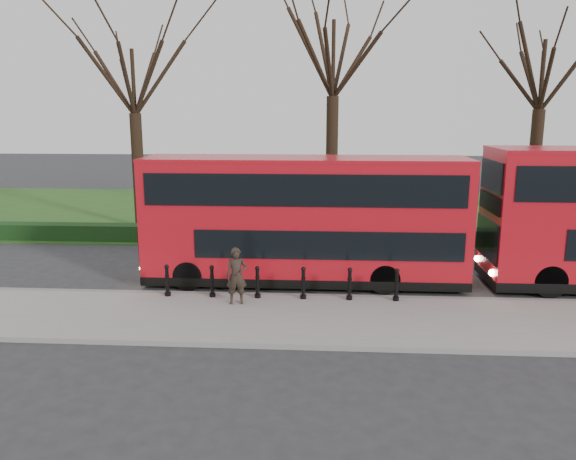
{
  "coord_description": "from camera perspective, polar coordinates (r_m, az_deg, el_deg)",
  "views": [
    {
      "loc": [
        1.61,
        -18.52,
        6.07
      ],
      "look_at": [
        0.39,
        0.5,
        2.0
      ],
      "focal_mm": 35.0,
      "sensor_mm": 36.0,
      "label": 1
    }
  ],
  "objects": [
    {
      "name": "tree_mid",
      "position": [
        28.67,
        4.64,
        17.77
      ],
      "size": [
        7.87,
        7.87,
        12.3
      ],
      "color": "black",
      "rests_on": "ground"
    },
    {
      "name": "pedestrian",
      "position": [
        17.53,
        -5.25,
        -4.66
      ],
      "size": [
        0.71,
        0.53,
        1.78
      ],
      "primitive_type": "imported",
      "rotation": [
        0.0,
        0.0,
        0.17
      ],
      "color": "black",
      "rests_on": "pavement"
    },
    {
      "name": "yellow_line_inner",
      "position": [
        19.08,
        -1.38,
        -6.48
      ],
      "size": [
        60.0,
        0.1,
        0.01
      ],
      "primitive_type": "cube",
      "color": "yellow",
      "rests_on": "ground"
    },
    {
      "name": "tree_right",
      "position": [
        30.42,
        24.49,
        14.83
      ],
      "size": [
        7.13,
        7.13,
        11.14
      ],
      "color": "black",
      "rests_on": "ground"
    },
    {
      "name": "bollard_row",
      "position": [
        18.05,
        -0.79,
        -5.42
      ],
      "size": [
        7.53,
        0.15,
        1.0
      ],
      "color": "black",
      "rests_on": "pavement"
    },
    {
      "name": "hedge",
      "position": [
        25.99,
        0.02,
        -0.54
      ],
      "size": [
        60.0,
        0.9,
        0.8
      ],
      "primitive_type": "cube",
      "color": "black",
      "rests_on": "ground"
    },
    {
      "name": "tree_left",
      "position": [
        30.15,
        -15.48,
        15.0
      ],
      "size": [
        6.91,
        6.91,
        10.79
      ],
      "color": "black",
      "rests_on": "ground"
    },
    {
      "name": "pavement",
      "position": [
        16.71,
        -2.14,
        -8.97
      ],
      "size": [
        60.0,
        4.0,
        0.15
      ],
      "primitive_type": "cube",
      "color": "gray",
      "rests_on": "ground"
    },
    {
      "name": "grass_verge",
      "position": [
        34.1,
        0.9,
        1.85
      ],
      "size": [
        60.0,
        18.0,
        0.06
      ],
      "primitive_type": "cube",
      "color": "#254918",
      "rests_on": "ground"
    },
    {
      "name": "kerb",
      "position": [
        18.59,
        -1.51,
        -6.77
      ],
      "size": [
        60.0,
        0.25,
        0.16
      ],
      "primitive_type": "cube",
      "color": "slate",
      "rests_on": "ground"
    },
    {
      "name": "yellow_line_outer",
      "position": [
        18.89,
        -1.43,
        -6.67
      ],
      "size": [
        60.0,
        0.1,
        0.01
      ],
      "primitive_type": "cube",
      "color": "yellow",
      "rests_on": "ground"
    },
    {
      "name": "bus_lead",
      "position": [
        19.78,
        1.69,
        0.94
      ],
      "size": [
        11.26,
        2.59,
        4.48
      ],
      "color": "#B30F1A",
      "rests_on": "ground"
    },
    {
      "name": "ground",
      "position": [
        19.55,
        -1.25,
        -6.03
      ],
      "size": [
        120.0,
        120.0,
        0.0
      ],
      "primitive_type": "plane",
      "color": "#28282B",
      "rests_on": "ground"
    }
  ]
}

